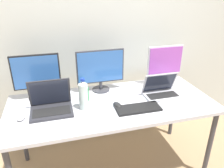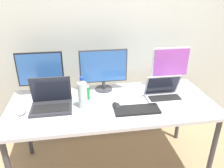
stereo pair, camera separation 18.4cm
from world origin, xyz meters
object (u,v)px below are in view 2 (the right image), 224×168
at_px(laptop_silver, 51,101).
at_px(mouse_by_keyboard, 116,105).
at_px(work_desk, 112,108).
at_px(mouse_by_laptop, 22,112).
at_px(monitor_left, 41,73).
at_px(monitor_center, 103,69).
at_px(monitor_right, 170,66).
at_px(laptop_secondary, 163,93).
at_px(soda_can_near_keyboard, 86,93).
at_px(water_bottle, 83,94).
at_px(keyboard_main, 137,110).

distance_m(laptop_silver, mouse_by_keyboard, 0.55).
xyz_separation_m(work_desk, mouse_by_laptop, (-0.74, -0.06, 0.08)).
bearing_deg(monitor_left, mouse_by_keyboard, -28.53).
xyz_separation_m(monitor_center, mouse_by_laptop, (-0.70, -0.34, -0.20)).
xyz_separation_m(mouse_by_keyboard, mouse_by_laptop, (-0.77, 0.02, 0.00)).
bearing_deg(monitor_right, laptop_secondary, -121.63).
distance_m(monitor_right, laptop_silver, 1.18).
bearing_deg(soda_can_near_keyboard, water_bottle, -103.71).
distance_m(work_desk, soda_can_near_keyboard, 0.27).
xyz_separation_m(monitor_center, water_bottle, (-0.21, -0.31, -0.09)).
height_order(keyboard_main, water_bottle, water_bottle).
height_order(keyboard_main, mouse_by_keyboard, mouse_by_keyboard).
bearing_deg(work_desk, laptop_secondary, 1.47).
bearing_deg(monitor_right, keyboard_main, -136.17).
xyz_separation_m(laptop_silver, soda_can_near_keyboard, (0.30, 0.10, 0.00)).
distance_m(monitor_left, keyboard_main, 0.93).
bearing_deg(laptop_silver, work_desk, -0.67).
bearing_deg(monitor_center, mouse_by_keyboard, -80.20).
distance_m(monitor_center, soda_can_near_keyboard, 0.29).
relative_size(monitor_center, soda_can_near_keyboard, 3.60).
bearing_deg(monitor_right, mouse_by_laptop, -166.59).
bearing_deg(keyboard_main, laptop_secondary, 32.72).
bearing_deg(monitor_right, monitor_center, 179.11).
relative_size(work_desk, water_bottle, 6.53).
distance_m(work_desk, laptop_secondary, 0.49).
bearing_deg(mouse_by_keyboard, water_bottle, 157.65).
xyz_separation_m(work_desk, monitor_right, (0.63, 0.26, 0.27)).
height_order(monitor_center, water_bottle, monitor_center).
relative_size(work_desk, monitor_right, 4.49).
height_order(work_desk, keyboard_main, keyboard_main).
xyz_separation_m(monitor_center, laptop_secondary, (0.51, -0.26, -0.17)).
xyz_separation_m(monitor_right, mouse_by_keyboard, (-0.61, -0.34, -0.19)).
bearing_deg(soda_can_near_keyboard, mouse_by_keyboard, -37.75).
height_order(monitor_center, keyboard_main, monitor_center).
height_order(work_desk, monitor_center, monitor_center).
bearing_deg(mouse_by_laptop, keyboard_main, 5.64).
bearing_deg(mouse_by_laptop, monitor_left, 80.80).
distance_m(monitor_left, monitor_right, 1.24).
bearing_deg(laptop_secondary, work_desk, -178.53).
bearing_deg(keyboard_main, mouse_by_keyboard, 151.82).
height_order(monitor_left, mouse_by_keyboard, monitor_left).
height_order(monitor_center, mouse_by_keyboard, monitor_center).
xyz_separation_m(mouse_by_keyboard, water_bottle, (-0.28, 0.05, 0.11)).
relative_size(monitor_left, keyboard_main, 1.10).
bearing_deg(water_bottle, monitor_left, 140.28).
bearing_deg(mouse_by_keyboard, laptop_silver, 157.86).
xyz_separation_m(mouse_by_laptop, water_bottle, (0.49, 0.03, 0.11)).
height_order(work_desk, soda_can_near_keyboard, soda_can_near_keyboard).
distance_m(keyboard_main, mouse_by_keyboard, 0.18).
relative_size(monitor_left, laptop_secondary, 1.27).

